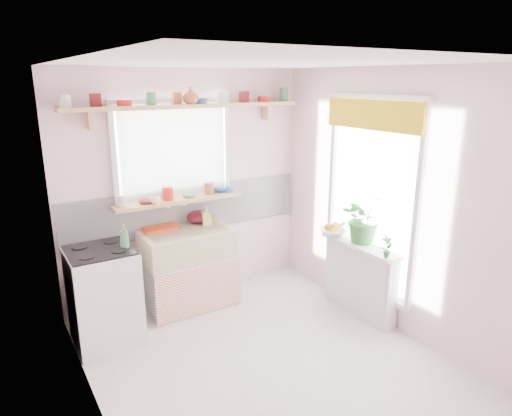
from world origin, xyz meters
TOP-DOWN VIEW (x-y plane):
  - room at (0.66, 0.86)m, footprint 3.20×3.20m
  - sink_unit at (-0.15, 1.29)m, footprint 0.95×0.65m
  - cooker at (-1.10, 1.05)m, footprint 0.58×0.58m
  - radiator_ledge at (1.30, 0.20)m, footprint 0.22×0.95m
  - windowsill at (-0.15, 1.48)m, footprint 1.40×0.22m
  - pine_shelf at (0.00, 1.47)m, footprint 2.52×0.24m
  - shelf_crockery at (-0.02, 1.47)m, footprint 2.47×0.11m
  - sill_crockery at (-0.20, 1.48)m, footprint 1.35×0.11m
  - dish_tray at (-0.37, 1.50)m, footprint 0.37×0.28m
  - colander at (0.10, 1.50)m, footprint 0.37×0.37m
  - jade_plant at (1.33, 0.24)m, footprint 0.52×0.47m
  - fruit_bowl at (1.21, 0.55)m, footprint 0.34×0.34m
  - herb_pot at (1.21, -0.20)m, footprint 0.12×0.08m
  - soap_bottle_sink at (0.12, 1.39)m, footprint 0.11×0.12m
  - sill_cup at (-0.43, 1.42)m, footprint 0.12×0.12m
  - sill_bowl at (0.37, 1.54)m, footprint 0.24×0.24m
  - shelf_vase at (-0.00, 1.41)m, footprint 0.17×0.17m
  - cooker_bottle at (-0.89, 0.97)m, footprint 0.09×0.09m
  - fruit at (1.22, 0.56)m, footprint 0.20×0.14m

SIDE VIEW (x-z plane):
  - radiator_ledge at x=1.30m, z-range 0.01..0.78m
  - sink_unit at x=-0.15m, z-range -0.13..0.99m
  - cooker at x=-1.10m, z-range 0.00..0.92m
  - fruit_bowl at x=1.21m, z-range 0.78..0.84m
  - fruit at x=1.22m, z-range 0.82..0.92m
  - dish_tray at x=-0.37m, z-range 0.85..0.89m
  - herb_pot at x=1.21m, z-range 0.78..0.99m
  - colander at x=0.10m, z-range 0.85..0.98m
  - soap_bottle_sink at x=0.12m, z-range 0.85..1.06m
  - cooker_bottle at x=-0.89m, z-range 0.92..1.13m
  - jade_plant at x=1.33m, z-range 0.77..1.28m
  - windowsill at x=-0.15m, z-range 1.12..1.16m
  - sill_bowl at x=0.37m, z-range 1.16..1.22m
  - sill_cup at x=-0.43m, z-range 1.16..1.25m
  - sill_crockery at x=-0.20m, z-range 1.15..1.27m
  - room at x=0.66m, z-range -0.23..2.97m
  - pine_shelf at x=0.00m, z-range 2.10..2.14m
  - shelf_crockery at x=-0.02m, z-range 2.13..2.25m
  - shelf_vase at x=0.00m, z-range 2.14..2.31m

